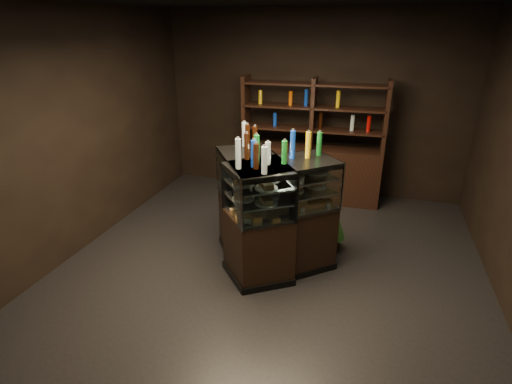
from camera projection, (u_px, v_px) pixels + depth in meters
ground at (274, 260)px, 5.02m from camera, size 5.00×5.00×0.00m
room_shell at (278, 105)px, 4.28m from camera, size 5.02×5.02×3.01m
display_case at (267, 232)px, 4.74m from camera, size 1.62×1.38×1.36m
food_display at (267, 188)px, 4.52m from camera, size 1.23×1.05×0.42m
bottles_top at (268, 148)px, 4.35m from camera, size 1.06×0.91×0.30m
potted_conifer at (333, 220)px, 5.13m from camera, size 0.34×0.34×0.72m
back_shelving at (310, 164)px, 6.58m from camera, size 2.27×0.50×2.00m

